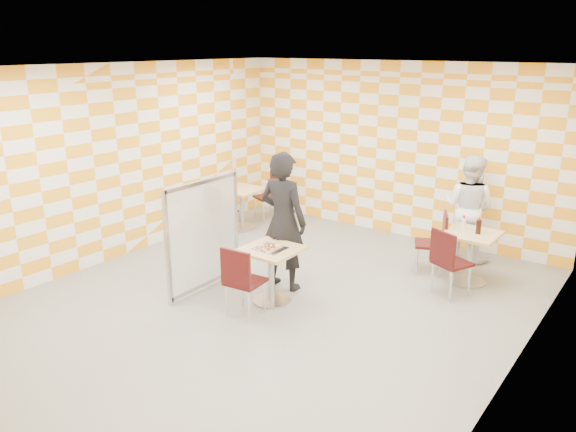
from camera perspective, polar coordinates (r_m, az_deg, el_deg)
The scene contains 15 objects.
room_shell at distance 7.41m, azimuth 0.94°, elevation 3.35°, with size 7.00×7.00×7.00m.
main_table at distance 7.30m, azimuth -1.72°, elevation -5.06°, with size 0.70×0.70×0.75m.
second_table at distance 8.28m, azimuth 18.05°, elevation -3.20°, with size 0.70×0.70×0.75m.
empty_table at distance 10.26m, azimuth -4.74°, elevation 1.48°, with size 0.70×0.70×0.75m.
chair_main_front at distance 6.89m, azimuth -4.80°, elevation -6.20°, with size 0.46×0.47×0.92m.
chair_second_front at distance 7.76m, azimuth 15.91°, elevation -4.09°, with size 0.56×0.56×0.92m.
chair_second_side at distance 8.47m, azimuth 14.86°, elevation -2.20°, with size 0.57×0.56×0.92m.
chair_empty_near at distance 9.80m, azimuth -7.11°, elevation 0.87°, with size 0.45×0.46×0.92m.
chair_empty_far at distance 10.77m, azimuth -1.70°, elevation 2.48°, with size 0.56×0.56×0.92m.
partition at distance 7.67m, azimuth -8.56°, elevation -1.90°, with size 0.08×1.38×1.55m.
man_dark at distance 7.60m, azimuth -0.49°, elevation -0.53°, with size 0.70×0.46×1.92m, color black.
man_white at distance 9.13m, azimuth 17.89°, elevation 0.82°, with size 0.81×0.63×1.66m, color white.
pizza_on_foil at distance 7.19m, azimuth -1.81°, elevation -3.19°, with size 0.40×0.40×0.04m.
sport_bottle at distance 8.30m, azimuth 17.40°, elevation -0.69°, with size 0.06×0.06×0.20m.
soda_bottle at distance 8.15m, azimuth 18.79°, elevation -1.02°, with size 0.07×0.07×0.23m.
Camera 1 is at (4.15, -5.34, 3.26)m, focal length 35.00 mm.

